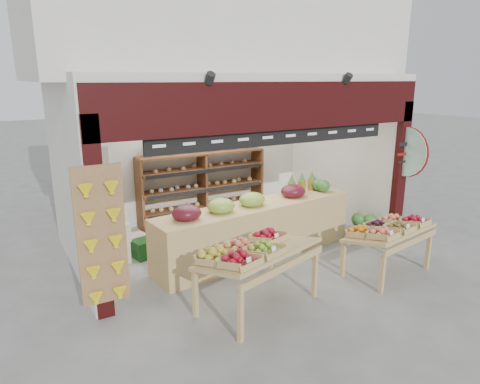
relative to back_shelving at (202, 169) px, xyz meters
The scene contains 11 objects.
ground 2.24m from the back_shelving, 92.21° to the right, with size 60.00×60.00×0.00m, color slate.
shop_structure 2.80m from the back_shelving, 103.31° to the right, with size 6.36×5.12×5.40m.
banana_board 4.18m from the back_shelving, 132.11° to the right, with size 0.60×0.15×1.80m.
gift_sign 4.12m from the back_shelving, 48.95° to the right, with size 0.04×0.93×0.92m.
back_shelving is the anchor object (origin of this frame).
refrigerator 2.49m from the back_shelving, behind, with size 0.72×0.72×1.86m, color silver.
cardboard_stack 2.60m from the back_shelving, 147.74° to the right, with size 1.05×0.80×0.70m.
mid_counter 2.37m from the back_shelving, 91.34° to the right, with size 3.85×1.15×1.18m.
display_table_left 3.94m from the back_shelving, 105.67° to the right, with size 1.85×1.36×1.05m.
display_table_right 4.18m from the back_shelving, 70.06° to the right, with size 1.57×1.04×0.94m.
watermelon_pile 3.65m from the back_shelving, 50.26° to the right, with size 0.66×0.68×0.51m.
Camera 1 is at (-3.72, -6.33, 3.05)m, focal length 32.00 mm.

